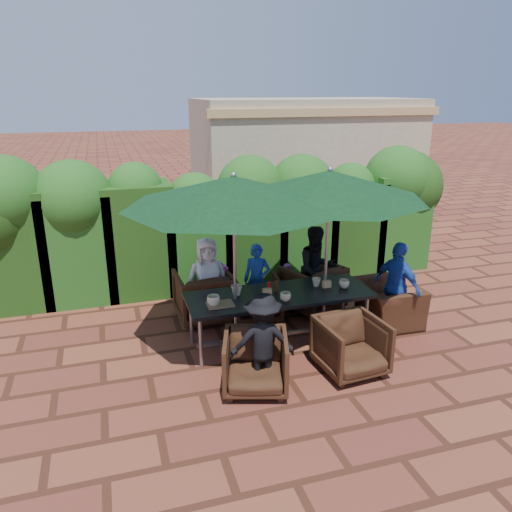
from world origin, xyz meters
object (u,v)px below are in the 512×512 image
object	(u,v)px
chair_far_left	(204,293)
chair_near_right	(351,344)
chair_end_right	(388,297)
chair_far_right	(312,285)
chair_near_left	(255,360)
umbrella_right	(330,185)
chair_far_mid	(257,297)
umbrella_left	(234,191)
dining_table	(279,298)

from	to	relation	value
chair_far_left	chair_near_right	xyz separation A→B (m)	(1.47, -2.07, -0.03)
chair_end_right	chair_far_left	bearing A→B (deg)	72.63
chair_far_right	chair_near_left	xyz separation A→B (m)	(-1.54, -1.92, -0.04)
chair_end_right	chair_near_right	bearing A→B (deg)	135.52
chair_near_left	chair_near_right	size ratio (longest dim) A/B	0.98
umbrella_right	chair_end_right	size ratio (longest dim) A/B	2.72
chair_far_left	chair_far_mid	world-z (taller)	chair_far_left
umbrella_right	chair_end_right	distance (m)	2.09
chair_far_mid	chair_far_right	bearing A→B (deg)	-169.33
umbrella_left	chair_far_left	distance (m)	2.09
chair_far_mid	umbrella_left	bearing A→B (deg)	62.83
umbrella_right	chair_far_left	size ratio (longest dim) A/B	3.09
umbrella_right	chair_far_mid	world-z (taller)	umbrella_right
chair_far_mid	chair_near_left	distance (m)	1.94
chair_far_left	chair_end_right	distance (m)	2.82
chair_far_mid	chair_near_right	world-z (taller)	chair_near_right
dining_table	chair_end_right	distance (m)	1.83
dining_table	chair_near_right	xyz separation A→B (m)	(0.61, -1.00, -0.28)
chair_near_right	chair_end_right	distance (m)	1.63
chair_far_mid	chair_near_right	xyz separation A→B (m)	(0.68, -1.83, 0.03)
chair_near_left	chair_end_right	world-z (taller)	chair_end_right
chair_end_right	umbrella_right	bearing A→B (deg)	94.43
umbrella_left	chair_far_right	bearing A→B (deg)	30.36
umbrella_left	chair_end_right	bearing A→B (deg)	2.54
chair_near_left	umbrella_left	bearing A→B (deg)	105.42
chair_near_right	umbrella_left	bearing A→B (deg)	135.77
umbrella_right	chair_far_mid	size ratio (longest dim) A/B	3.58
umbrella_left	chair_far_left	world-z (taller)	umbrella_left
umbrella_left	chair_far_left	size ratio (longest dim) A/B	3.33
umbrella_right	chair_far_mid	bearing A→B (deg)	136.45
umbrella_right	dining_table	bearing A→B (deg)	-174.03
umbrella_right	chair_far_left	bearing A→B (deg)	147.93
chair_near_left	chair_end_right	size ratio (longest dim) A/B	0.80
dining_table	chair_near_right	world-z (taller)	chair_near_right
chair_far_right	chair_near_right	size ratio (longest dim) A/B	1.07
chair_far_right	dining_table	bearing A→B (deg)	22.34
chair_near_right	chair_near_left	bearing A→B (deg)	175.70
dining_table	chair_far_left	distance (m)	1.39
chair_far_right	chair_near_left	bearing A→B (deg)	28.32
umbrella_left	umbrella_right	world-z (taller)	same
umbrella_right	chair_far_right	world-z (taller)	umbrella_right
chair_near_left	chair_near_right	bearing A→B (deg)	17.69
umbrella_left	chair_near_left	size ratio (longest dim) A/B	3.69
dining_table	umbrella_left	size ratio (longest dim) A/B	0.90
umbrella_left	chair_near_right	bearing A→B (deg)	-39.19
chair_far_mid	chair_end_right	xyz separation A→B (m)	(1.87, -0.72, 0.06)
umbrella_left	chair_end_right	world-z (taller)	umbrella_left
dining_table	chair_far_right	size ratio (longest dim) A/B	3.02
chair_far_right	chair_near_right	xyz separation A→B (m)	(-0.28, -1.90, -0.03)
dining_table	chair_far_right	xyz separation A→B (m)	(0.89, 0.90, -0.25)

